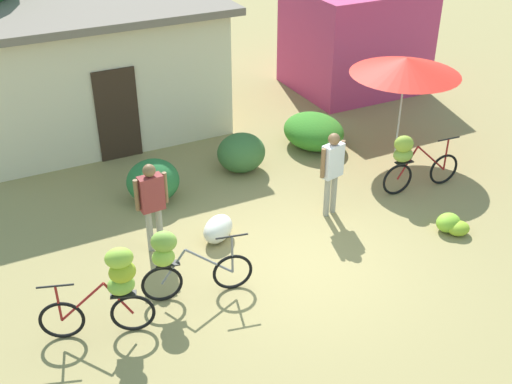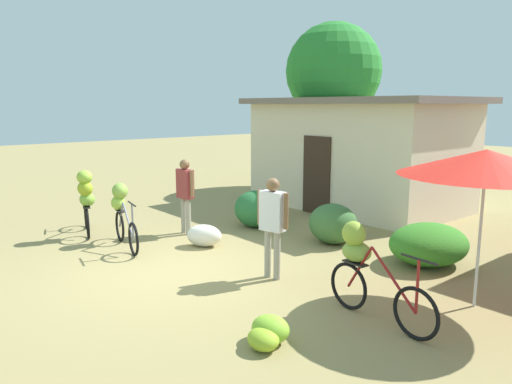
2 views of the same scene
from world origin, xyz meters
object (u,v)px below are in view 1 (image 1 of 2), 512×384
(bicycle_leftmost, at_px, (113,285))
(market_umbrella, at_px, (406,66))
(bicycle_center_loaded, at_px, (411,159))
(produce_sack, at_px, (218,229))
(person_vendor, at_px, (332,166))
(building_low, at_px, (95,69))
(shop_pink, at_px, (355,38))
(banana_pile_on_ground, at_px, (452,225))
(bicycle_near_pile, at_px, (178,260))
(person_bystander, at_px, (152,199))

(bicycle_leftmost, bearing_deg, market_umbrella, 21.45)
(bicycle_center_loaded, height_order, produce_sack, bicycle_center_loaded)
(bicycle_center_loaded, distance_m, person_vendor, 1.84)
(produce_sack, bearing_deg, bicycle_leftmost, -145.98)
(market_umbrella, bearing_deg, building_low, 142.19)
(shop_pink, xyz_separation_m, person_vendor, (-4.12, -5.32, -0.34))
(building_low, relative_size, shop_pink, 1.83)
(banana_pile_on_ground, relative_size, produce_sack, 0.90)
(building_low, xyz_separation_m, market_umbrella, (5.43, -4.21, 0.52))
(bicycle_leftmost, relative_size, bicycle_near_pile, 0.91)
(shop_pink, bearing_deg, building_low, 177.32)
(produce_sack, bearing_deg, banana_pile_on_ground, -23.53)
(bicycle_center_loaded, bearing_deg, produce_sack, 177.87)
(market_umbrella, bearing_deg, produce_sack, -165.22)
(bicycle_leftmost, height_order, banana_pile_on_ground, bicycle_leftmost)
(market_umbrella, height_order, bicycle_center_loaded, market_umbrella)
(bicycle_leftmost, bearing_deg, shop_pink, 37.96)
(market_umbrella, relative_size, person_bystander, 1.41)
(building_low, bearing_deg, bicycle_center_loaded, -50.73)
(building_low, relative_size, person_bystander, 3.59)
(banana_pile_on_ground, bearing_deg, bicycle_leftmost, 178.41)
(banana_pile_on_ground, height_order, produce_sack, produce_sack)
(shop_pink, xyz_separation_m, person_bystander, (-7.38, -4.93, -0.35))
(shop_pink, xyz_separation_m, market_umbrella, (-1.48, -3.89, 0.67))
(produce_sack, distance_m, person_bystander, 1.34)
(person_bystander, bearing_deg, produce_sack, -12.64)
(person_bystander, bearing_deg, building_low, 84.84)
(market_umbrella, relative_size, produce_sack, 3.28)
(bicycle_near_pile, bearing_deg, person_bystander, 86.06)
(bicycle_leftmost, height_order, produce_sack, bicycle_leftmost)
(bicycle_leftmost, bearing_deg, bicycle_center_loaded, 12.18)
(person_bystander, bearing_deg, bicycle_near_pile, -93.94)
(bicycle_center_loaded, distance_m, banana_pile_on_ground, 1.63)
(shop_pink, height_order, produce_sack, shop_pink)
(banana_pile_on_ground, bearing_deg, shop_pink, 69.88)
(shop_pink, distance_m, market_umbrella, 4.22)
(building_low, relative_size, bicycle_leftmost, 3.76)
(shop_pink, xyz_separation_m, bicycle_center_loaded, (-2.30, -5.32, -0.62))
(bicycle_near_pile, bearing_deg, produce_sack, 45.41)
(produce_sack, bearing_deg, person_vendor, -4.00)
(building_low, distance_m, banana_pile_on_ground, 8.51)
(shop_pink, bearing_deg, person_vendor, -127.75)
(market_umbrella, bearing_deg, bicycle_center_loaded, -119.86)
(building_low, bearing_deg, bicycle_leftmost, -103.13)
(bicycle_leftmost, distance_m, person_bystander, 2.09)
(bicycle_leftmost, bearing_deg, person_bystander, 56.33)
(banana_pile_on_ground, bearing_deg, bicycle_center_loaded, 82.43)
(person_bystander, bearing_deg, bicycle_center_loaded, -4.36)
(bicycle_leftmost, relative_size, banana_pile_on_ground, 2.47)
(bicycle_center_loaded, relative_size, person_vendor, 1.06)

